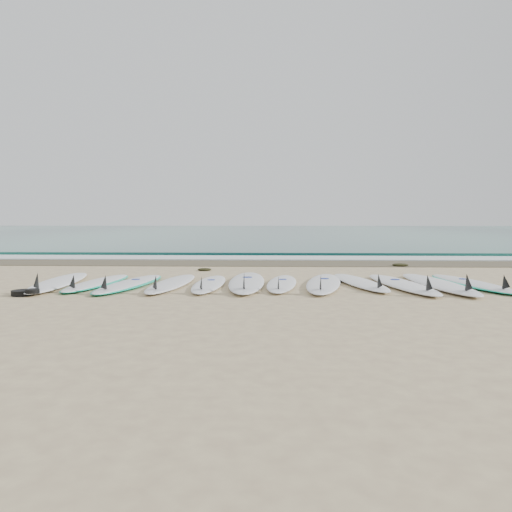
{
  "coord_description": "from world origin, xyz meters",
  "views": [
    {
      "loc": [
        0.16,
        -8.52,
        1.16
      ],
      "look_at": [
        -0.21,
        1.33,
        0.4
      ],
      "focal_mm": 35.0,
      "sensor_mm": 36.0,
      "label": 1
    }
  ],
  "objects_px": {
    "surfboard_0": "(58,282)",
    "surfboard_11": "(472,283)",
    "leash_coil": "(25,292)",
    "surfboard_6": "(282,283)"
  },
  "relations": [
    {
      "from": "surfboard_0",
      "to": "surfboard_11",
      "type": "height_order",
      "value": "surfboard_0"
    },
    {
      "from": "surfboard_11",
      "to": "leash_coil",
      "type": "height_order",
      "value": "surfboard_11"
    },
    {
      "from": "surfboard_0",
      "to": "leash_coil",
      "type": "height_order",
      "value": "surfboard_0"
    },
    {
      "from": "surfboard_6",
      "to": "leash_coil",
      "type": "xyz_separation_m",
      "value": [
        -3.84,
        -1.19,
        -0.0
      ]
    },
    {
      "from": "surfboard_6",
      "to": "surfboard_11",
      "type": "bearing_deg",
      "value": 6.82
    },
    {
      "from": "surfboard_6",
      "to": "surfboard_11",
      "type": "relative_size",
      "value": 0.91
    },
    {
      "from": "surfboard_0",
      "to": "surfboard_6",
      "type": "distance_m",
      "value": 3.84
    },
    {
      "from": "surfboard_11",
      "to": "leash_coil",
      "type": "distance_m",
      "value": 7.21
    },
    {
      "from": "surfboard_6",
      "to": "surfboard_0",
      "type": "bearing_deg",
      "value": -174.68
    },
    {
      "from": "leash_coil",
      "to": "surfboard_11",
      "type": "bearing_deg",
      "value": 10.6
    }
  ]
}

